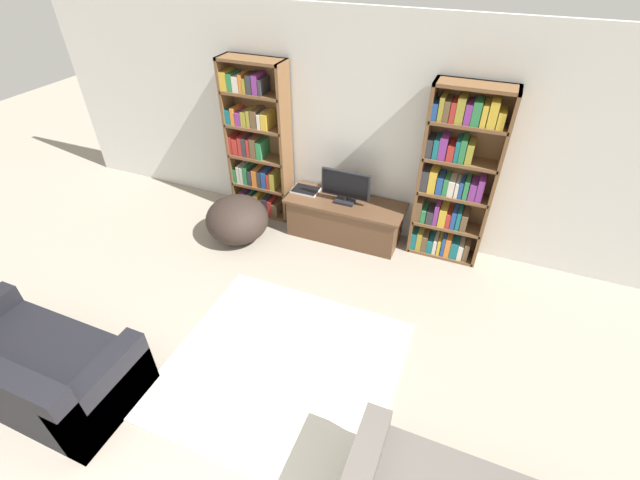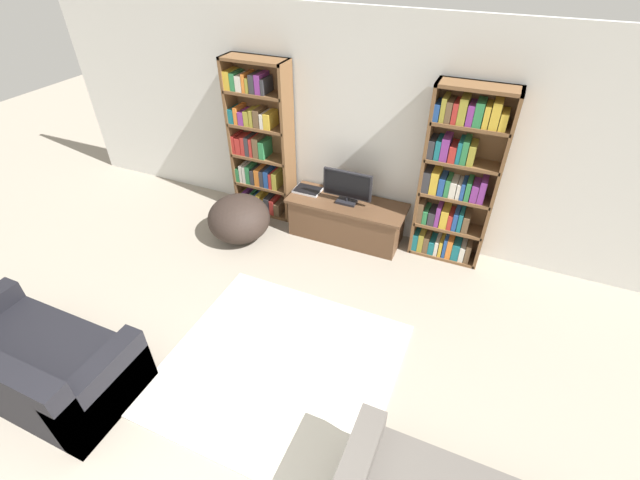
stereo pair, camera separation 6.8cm
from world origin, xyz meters
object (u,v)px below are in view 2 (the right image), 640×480
object	(u,v)px
bookshelf_right	(456,181)
couch_left_sectional	(36,365)
bookshelf_left	(260,145)
beanbag_ottoman	(239,218)
tv_stand	(346,219)
laptop	(308,190)
television	(347,187)

from	to	relation	value
bookshelf_right	couch_left_sectional	size ratio (longest dim) A/B	1.23
bookshelf_left	beanbag_ottoman	distance (m)	0.98
bookshelf_right	beanbag_ottoman	world-z (taller)	bookshelf_right
tv_stand	beanbag_ottoman	size ratio (longest dim) A/B	1.89
bookshelf_right	couch_left_sectional	distance (m)	4.35
tv_stand	laptop	world-z (taller)	laptop
bookshelf_right	bookshelf_left	bearing A→B (deg)	179.95
tv_stand	laptop	bearing A→B (deg)	175.00
television	beanbag_ottoman	size ratio (longest dim) A/B	0.78
bookshelf_right	tv_stand	bearing A→B (deg)	-172.92
television	couch_left_sectional	size ratio (longest dim) A/B	0.36
bookshelf_right	television	bearing A→B (deg)	-172.31
tv_stand	beanbag_ottoman	distance (m)	1.34
couch_left_sectional	beanbag_ottoman	world-z (taller)	couch_left_sectional
laptop	bookshelf_right	bearing A→B (deg)	3.29
laptop	beanbag_ottoman	bearing A→B (deg)	-138.18
bookshelf_left	beanbag_ottoman	world-z (taller)	bookshelf_left
laptop	couch_left_sectional	size ratio (longest dim) A/B	0.20
bookshelf_left	couch_left_sectional	distance (m)	3.34
laptop	couch_left_sectional	bearing A→B (deg)	-108.86
tv_stand	bookshelf_left	bearing A→B (deg)	173.18
bookshelf_left	couch_left_sectional	size ratio (longest dim) A/B	1.23
couch_left_sectional	bookshelf_right	bearing A→B (deg)	49.02
tv_stand	television	bearing A→B (deg)	-90.00
bookshelf_right	beanbag_ottoman	size ratio (longest dim) A/B	2.63
bookshelf_left	couch_left_sectional	bearing A→B (deg)	-96.44
couch_left_sectional	beanbag_ottoman	xyz separation A→B (m)	(0.40, 2.54, 0.02)
tv_stand	couch_left_sectional	size ratio (longest dim) A/B	0.88
television	couch_left_sectional	world-z (taller)	television
laptop	couch_left_sectional	xyz separation A→B (m)	(-1.07, -3.14, -0.26)
bookshelf_left	laptop	size ratio (longest dim) A/B	6.03
bookshelf_left	laptop	world-z (taller)	bookshelf_left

